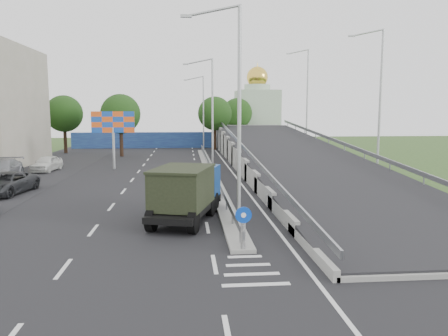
{
  "coord_description": "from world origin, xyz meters",
  "views": [
    {
      "loc": [
        -2.19,
        -14.13,
        5.5
      ],
      "look_at": [
        0.05,
        11.16,
        2.2
      ],
      "focal_mm": 35.0,
      "sensor_mm": 36.0,
      "label": 1
    }
  ],
  "objects": [
    {
      "name": "sign_bollard",
      "position": [
        0.0,
        2.17,
        1.03
      ],
      "size": [
        0.64,
        0.23,
        1.67
      ],
      "color": "black",
      "rests_on": "median"
    },
    {
      "name": "parked_car_d",
      "position": [
        -16.93,
        21.87,
        0.84
      ],
      "size": [
        2.73,
        5.92,
        1.68
      ],
      "primitive_type": "imported",
      "rotation": [
        0.0,
        0.0,
        0.07
      ],
      "color": "gray",
      "rests_on": "ground"
    },
    {
      "name": "lamp_post_far",
      "position": [
        0.11,
        46.0,
        5.81
      ],
      "size": [
        2.74,
        0.18,
        10.08
      ],
      "color": "#B2B5B7",
      "rests_on": "median"
    },
    {
      "name": "overpass_ramp",
      "position": [
        7.5,
        24.0,
        1.75
      ],
      "size": [
        10.0,
        50.0,
        3.5
      ],
      "color": "gray",
      "rests_on": "ground"
    },
    {
      "name": "dump_truck",
      "position": [
        -2.15,
        7.73,
        1.55
      ],
      "size": [
        3.94,
        6.73,
        2.8
      ],
      "rotation": [
        0.0,
        0.0,
        -0.28
      ],
      "color": "black",
      "rests_on": "ground"
    },
    {
      "name": "median",
      "position": [
        0.0,
        24.0,
        0.1
      ],
      "size": [
        1.0,
        44.0,
        0.2
      ],
      "primitive_type": "cube",
      "color": "gray",
      "rests_on": "ground"
    },
    {
      "name": "billboard",
      "position": [
        -9.0,
        28.0,
        4.19
      ],
      "size": [
        4.0,
        0.24,
        5.5
      ],
      "color": "#B2B5B7",
      "rests_on": "ground"
    },
    {
      "name": "lamp_post_mid",
      "position": [
        0.11,
        26.0,
        5.81
      ],
      "size": [
        2.74,
        0.18,
        10.08
      ],
      "color": "#B2B5B7",
      "rests_on": "median"
    },
    {
      "name": "church",
      "position": [
        10.0,
        60.0,
        5.31
      ],
      "size": [
        7.0,
        7.0,
        13.8
      ],
      "color": "#B2CCAD",
      "rests_on": "ground"
    },
    {
      "name": "road_surface",
      "position": [
        -3.0,
        20.0,
        0.0
      ],
      "size": [
        26.0,
        90.0,
        0.04
      ],
      "primitive_type": "cube",
      "color": "black",
      "rests_on": "ground"
    },
    {
      "name": "blue_wall",
      "position": [
        -4.0,
        52.0,
        1.2
      ],
      "size": [
        30.0,
        0.5,
        2.4
      ],
      "primitive_type": "cube",
      "color": "navy",
      "rests_on": "ground"
    },
    {
      "name": "median_guardrail",
      "position": [
        0.0,
        24.0,
        0.75
      ],
      "size": [
        0.09,
        44.0,
        0.71
      ],
      "color": "gray",
      "rests_on": "median"
    },
    {
      "name": "parked_car_e",
      "position": [
        -15.0,
        27.15,
        0.73
      ],
      "size": [
        2.16,
        4.42,
        1.45
      ],
      "primitive_type": "imported",
      "rotation": [
        0.0,
        0.0,
        -0.11
      ],
      "color": "silver",
      "rests_on": "ground"
    },
    {
      "name": "tree_median_far",
      "position": [
        2.0,
        48.0,
        5.18
      ],
      "size": [
        4.8,
        4.8,
        7.6
      ],
      "color": "black",
      "rests_on": "ground"
    },
    {
      "name": "parked_car_c",
      "position": [
        -14.15,
        15.68,
        0.73
      ],
      "size": [
        3.22,
        5.58,
        1.46
      ],
      "primitive_type": "imported",
      "rotation": [
        0.0,
        0.0,
        -0.16
      ],
      "color": "#2A2C2F",
      "rests_on": "ground"
    },
    {
      "name": "tree_left_far",
      "position": [
        -18.0,
        45.0,
        5.18
      ],
      "size": [
        4.8,
        4.8,
        7.6
      ],
      "color": "black",
      "rests_on": "ground"
    },
    {
      "name": "ground",
      "position": [
        0.0,
        0.0,
        0.0
      ],
      "size": [
        160.0,
        160.0,
        0.0
      ],
      "primitive_type": "plane",
      "color": "#2D4C1E",
      "rests_on": "ground"
    },
    {
      "name": "tree_left_mid",
      "position": [
        -10.0,
        40.0,
        5.18
      ],
      "size": [
        4.8,
        4.8,
        7.6
      ],
      "color": "black",
      "rests_on": "ground"
    },
    {
      "name": "lamp_post_near",
      "position": [
        0.11,
        6.0,
        5.81
      ],
      "size": [
        2.74,
        0.18,
        10.08
      ],
      "color": "#B2B5B7",
      "rests_on": "median"
    },
    {
      "name": "tree_ramp_far",
      "position": [
        6.0,
        55.0,
        5.18
      ],
      "size": [
        4.8,
        4.8,
        7.6
      ],
      "color": "black",
      "rests_on": "ground"
    },
    {
      "name": "parking_strip",
      "position": [
        -16.0,
        20.0,
        0.0
      ],
      "size": [
        8.0,
        90.0,
        0.05
      ],
      "primitive_type": "cube",
      "color": "black",
      "rests_on": "ground"
    }
  ]
}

